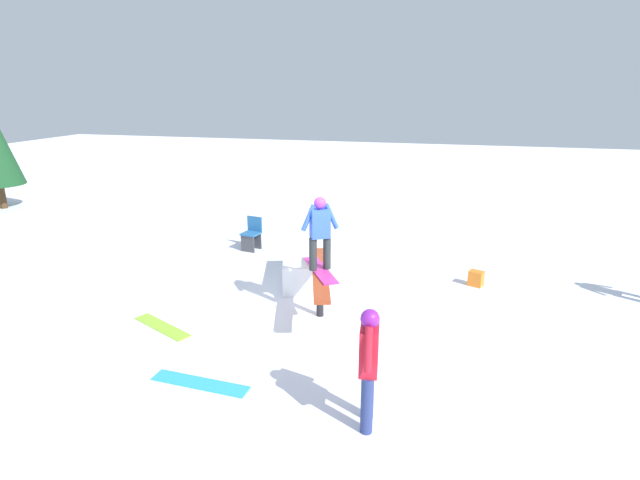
{
  "coord_description": "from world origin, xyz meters",
  "views": [
    {
      "loc": [
        8.42,
        2.18,
        4.24
      ],
      "look_at": [
        0.0,
        0.0,
        1.52
      ],
      "focal_mm": 28.0,
      "sensor_mm": 36.0,
      "label": 1
    }
  ],
  "objects_px": {
    "bystander_red": "(369,362)",
    "loose_snowboard_lime": "(162,327)",
    "loose_snowboard_cyan": "(200,383)",
    "backpack_on_snow": "(476,278)",
    "folding_chair": "(252,235)",
    "main_rider_on_rail": "(320,235)",
    "rail_feature": "(320,278)"
  },
  "relations": [
    {
      "from": "bystander_red",
      "to": "rail_feature",
      "type": "bearing_deg",
      "value": -161.06
    },
    {
      "from": "rail_feature",
      "to": "loose_snowboard_lime",
      "type": "height_order",
      "value": "rail_feature"
    },
    {
      "from": "loose_snowboard_cyan",
      "to": "bystander_red",
      "type": "bearing_deg",
      "value": 177.01
    },
    {
      "from": "loose_snowboard_lime",
      "to": "loose_snowboard_cyan",
      "type": "bearing_deg",
      "value": -18.64
    },
    {
      "from": "bystander_red",
      "to": "loose_snowboard_lime",
      "type": "relative_size",
      "value": 1.18
    },
    {
      "from": "loose_snowboard_lime",
      "to": "folding_chair",
      "type": "bearing_deg",
      "value": 116.31
    },
    {
      "from": "loose_snowboard_cyan",
      "to": "loose_snowboard_lime",
      "type": "xyz_separation_m",
      "value": [
        -1.47,
        -1.53,
        0.0
      ]
    },
    {
      "from": "rail_feature",
      "to": "folding_chair",
      "type": "relative_size",
      "value": 3.03
    },
    {
      "from": "rail_feature",
      "to": "bystander_red",
      "type": "bearing_deg",
      "value": 9.15
    },
    {
      "from": "bystander_red",
      "to": "loose_snowboard_cyan",
      "type": "distance_m",
      "value": 2.71
    },
    {
      "from": "rail_feature",
      "to": "main_rider_on_rail",
      "type": "bearing_deg",
      "value": 0.0
    },
    {
      "from": "main_rider_on_rail",
      "to": "loose_snowboard_cyan",
      "type": "distance_m",
      "value": 3.32
    },
    {
      "from": "loose_snowboard_cyan",
      "to": "loose_snowboard_lime",
      "type": "bearing_deg",
      "value": -40.43
    },
    {
      "from": "bystander_red",
      "to": "loose_snowboard_lime",
      "type": "bearing_deg",
      "value": -119.64
    },
    {
      "from": "folding_chair",
      "to": "loose_snowboard_cyan",
      "type": "bearing_deg",
      "value": -64.52
    },
    {
      "from": "rail_feature",
      "to": "bystander_red",
      "type": "xyz_separation_m",
      "value": [
        2.95,
        1.39,
        0.14
      ]
    },
    {
      "from": "loose_snowboard_lime",
      "to": "backpack_on_snow",
      "type": "height_order",
      "value": "backpack_on_snow"
    },
    {
      "from": "folding_chair",
      "to": "backpack_on_snow",
      "type": "relative_size",
      "value": 2.59
    },
    {
      "from": "bystander_red",
      "to": "backpack_on_snow",
      "type": "relative_size",
      "value": 4.82
    },
    {
      "from": "main_rider_on_rail",
      "to": "loose_snowboard_cyan",
      "type": "xyz_separation_m",
      "value": [
        2.67,
        -1.14,
        -1.6
      ]
    },
    {
      "from": "rail_feature",
      "to": "folding_chair",
      "type": "distance_m",
      "value": 4.41
    },
    {
      "from": "backpack_on_snow",
      "to": "bystander_red",
      "type": "bearing_deg",
      "value": -83.77
    },
    {
      "from": "rail_feature",
      "to": "folding_chair",
      "type": "height_order",
      "value": "rail_feature"
    },
    {
      "from": "main_rider_on_rail",
      "to": "rail_feature",
      "type": "bearing_deg",
      "value": 0.0
    },
    {
      "from": "main_rider_on_rail",
      "to": "bystander_red",
      "type": "height_order",
      "value": "main_rider_on_rail"
    },
    {
      "from": "loose_snowboard_lime",
      "to": "backpack_on_snow",
      "type": "bearing_deg",
      "value": 57.13
    },
    {
      "from": "backpack_on_snow",
      "to": "loose_snowboard_cyan",
      "type": "bearing_deg",
      "value": -106.78
    },
    {
      "from": "rail_feature",
      "to": "loose_snowboard_cyan",
      "type": "height_order",
      "value": "rail_feature"
    },
    {
      "from": "bystander_red",
      "to": "loose_snowboard_lime",
      "type": "xyz_separation_m",
      "value": [
        -1.75,
        -4.06,
        -0.91
      ]
    },
    {
      "from": "folding_chair",
      "to": "bystander_red",
      "type": "bearing_deg",
      "value": -46.3
    },
    {
      "from": "bystander_red",
      "to": "loose_snowboard_cyan",
      "type": "xyz_separation_m",
      "value": [
        -0.29,
        -2.54,
        -0.91
      ]
    },
    {
      "from": "rail_feature",
      "to": "folding_chair",
      "type": "bearing_deg",
      "value": -157.26
    }
  ]
}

